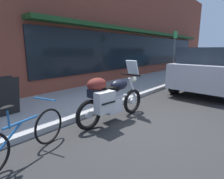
{
  "coord_description": "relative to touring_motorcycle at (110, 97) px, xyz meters",
  "views": [
    {
      "loc": [
        -3.58,
        -1.94,
        1.68
      ],
      "look_at": [
        -0.09,
        0.95,
        0.7
      ],
      "focal_mm": 30.02,
      "sensor_mm": 36.0,
      "label": 1
    }
  ],
  "objects": [
    {
      "name": "parking_sign_pole",
      "position": [
        6.01,
        0.96,
        0.96
      ],
      "size": [
        0.44,
        0.07,
        2.44
      ],
      "color": "#59595B",
      "rests_on": "sidewalk_curb"
    },
    {
      "name": "sandwich_board_sign",
      "position": [
        -1.46,
        2.03,
        -0.03
      ],
      "size": [
        0.55,
        0.41,
        0.91
      ],
      "color": "black",
      "rests_on": "sidewalk_curb"
    },
    {
      "name": "touring_motorcycle",
      "position": [
        0.0,
        0.0,
        0.0
      ],
      "size": [
        2.13,
        0.62,
        1.41
      ],
      "color": "black",
      "rests_on": "ground_plane"
    },
    {
      "name": "storefront_building",
      "position": [
        7.56,
        3.52,
        2.44
      ],
      "size": [
        22.28,
        0.9,
        6.22
      ],
      "color": "brown",
      "rests_on": "ground_plane"
    },
    {
      "name": "parked_minivan",
      "position": [
        5.1,
        -1.1,
        0.32
      ],
      "size": [
        4.6,
        2.39,
        1.74
      ],
      "color": "#9EA3AD",
      "rests_on": "ground_plane"
    },
    {
      "name": "parked_bicycle",
      "position": [
        -2.0,
        0.08,
        -0.25
      ],
      "size": [
        1.69,
        0.57,
        0.91
      ],
      "color": "black",
      "rests_on": "ground_plane"
    },
    {
      "name": "sidewalk_curb",
      "position": [
        9.42,
        2.0,
        -0.55
      ],
      "size": [
        30.0,
        2.73,
        0.12
      ],
      "color": "#9A9A9A",
      "rests_on": "ground_plane"
    },
    {
      "name": "ground_plane",
      "position": [
        0.42,
        -0.73,
        -0.61
      ],
      "size": [
        80.0,
        80.0,
        0.0
      ],
      "primitive_type": "plane",
      "color": "#2A2A2A"
    }
  ]
}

